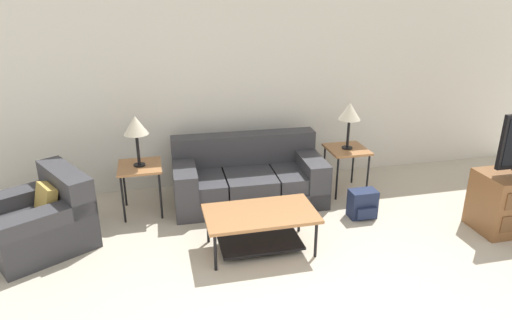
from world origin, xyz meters
name	(u,v)px	position (x,y,z in m)	size (l,w,h in m)	color
wall_back	(241,91)	(0.00, 3.70, 1.30)	(9.00, 0.06, 2.60)	silver
couch	(248,179)	(-0.05, 3.02, 0.29)	(1.94, 0.99, 0.82)	#38383D
armchair	(42,221)	(-2.45, 2.44, 0.29)	(1.30, 1.30, 0.80)	#38383D
coffee_table	(260,222)	(-0.19, 1.80, 0.33)	(1.16, 0.66, 0.45)	#A87042
side_table_left	(140,170)	(-1.40, 2.98, 0.56)	(0.51, 0.54, 0.62)	#A87042
side_table_right	(347,153)	(1.29, 2.98, 0.56)	(0.51, 0.54, 0.62)	#A87042
table_lamp_left	(136,127)	(-1.40, 2.98, 1.11)	(0.29, 0.29, 0.62)	black
table_lamp_right	(350,113)	(1.29, 2.98, 1.11)	(0.29, 0.29, 0.62)	black
backpack	(363,204)	(1.20, 2.23, 0.17)	(0.33, 0.28, 0.35)	#1E2847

